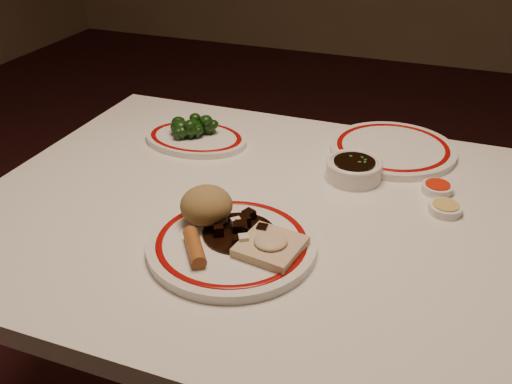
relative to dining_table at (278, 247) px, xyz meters
The scene contains 12 objects.
dining_table is the anchor object (origin of this frame).
main_plate 0.19m from the dining_table, 103.01° to the right, with size 0.34×0.34×0.02m.
rice_mound 0.21m from the dining_table, 131.83° to the right, with size 0.10×0.10×0.07m, color olive.
spring_roll 0.26m from the dining_table, 110.60° to the right, with size 0.03×0.03×0.09m, color #A55E28.
fried_wonton 0.20m from the dining_table, 76.62° to the right, with size 0.11×0.11×0.03m.
stirfry_heap 0.18m from the dining_table, 103.79° to the right, with size 0.13×0.13×0.03m.
broccoli_plate 0.38m from the dining_table, 142.25° to the left, with size 0.26×0.22×0.02m.
broccoli_pile 0.39m from the dining_table, 143.08° to the left, with size 0.11×0.09×0.05m.
soy_bowl 0.23m from the dining_table, 57.90° to the left, with size 0.12×0.12×0.04m.
sweet_sour_dish 0.35m from the dining_table, 32.33° to the left, with size 0.06×0.06×0.02m.
mustard_dish 0.34m from the dining_table, 18.43° to the left, with size 0.06×0.06×0.02m.
far_plate 0.38m from the dining_table, 63.18° to the left, with size 0.34×0.34×0.02m.
Camera 1 is at (0.29, -0.90, 1.34)m, focal length 40.00 mm.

